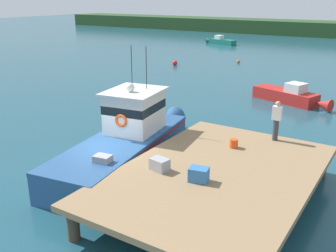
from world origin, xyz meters
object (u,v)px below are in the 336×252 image
Objects in this scene: bait_bucket at (234,143)px; mooring_buoy_spare_mooring at (239,61)px; moored_boat_far_left at (221,41)px; moored_boat_far_right at (290,96)px; crate_single_far at (160,164)px; crate_single_by_cleat at (199,175)px; mooring_buoy_outer at (175,63)px; main_fishing_boat at (128,140)px; deckhand_by_the_boat at (277,120)px.

bait_bucket is 1.03× the size of mooring_buoy_spare_mooring.
mooring_buoy_spare_mooring is (-10.17, 25.21, -1.21)m from bait_bucket.
bait_bucket is 0.07× the size of moored_boat_far_left.
bait_bucket reaches higher than mooring_buoy_spare_mooring.
crate_single_far is at bearing -90.46° from moored_boat_far_right.
crate_single_by_cleat reaches higher than moored_boat_far_right.
mooring_buoy_spare_mooring is at bearing 44.64° from mooring_buoy_outer.
main_fishing_boat is at bearing -63.40° from mooring_buoy_outer.
mooring_buoy_outer is at bearing -135.36° from mooring_buoy_spare_mooring.
mooring_buoy_spare_mooring is (-9.00, 13.01, -0.31)m from moored_boat_far_right.
main_fishing_boat reaches higher than mooring_buoy_outer.
deckhand_by_the_boat reaches higher than crate_single_far.
crate_single_by_cleat is at bearing -86.52° from bait_bucket.
crate_single_by_cleat is 30.30m from mooring_buoy_spare_mooring.
crate_single_far reaches higher than mooring_buoy_outer.
mooring_buoy_outer is (-15.05, 20.38, -1.11)m from bait_bucket.
deckhand_by_the_boat reaches higher than crate_single_by_cleat.
moored_boat_far_right is at bearing -30.52° from mooring_buoy_outer.
deckhand_by_the_boat is 26.18m from mooring_buoy_spare_mooring.
main_fishing_boat is at bearing -70.34° from moored_boat_far_left.
moored_boat_far_right is (-1.37, 15.44, -0.95)m from crate_single_by_cleat.
crate_single_far reaches higher than mooring_buoy_spare_mooring.
moored_boat_far_right is at bearing 76.81° from main_fishing_boat.
crate_single_by_cleat is 1.18× the size of mooring_buoy_outer.
crate_single_far is 3.47m from bait_bucket.
mooring_buoy_outer is (-4.89, -4.82, 0.09)m from mooring_buoy_spare_mooring.
mooring_buoy_spare_mooring is at bearing 110.02° from crate_single_by_cleat.
crate_single_by_cleat is 0.37× the size of deckhand_by_the_boat.
mooring_buoy_spare_mooring is (8.48, -13.86, -0.27)m from moored_boat_far_left.
moored_boat_far_right is (3.12, 13.31, -0.53)m from main_fishing_boat.
deckhand_by_the_boat reaches higher than bait_bucket.
moored_boat_far_left is at bearing 100.89° from mooring_buoy_outer.
main_fishing_boat is at bearing 154.58° from crate_single_by_cleat.
main_fishing_boat reaches higher than crate_single_by_cleat.
crate_single_by_cleat is (1.49, -0.02, 0.02)m from crate_single_far.
moored_boat_far_left is 19.02m from mooring_buoy_outer.
deckhand_by_the_boat is (0.89, 4.89, 0.63)m from crate_single_by_cleat.
moored_boat_far_left is at bearing 109.66° from main_fishing_boat.
crate_single_far is at bearing -111.86° from bait_bucket.
main_fishing_boat reaches higher than bait_bucket.
bait_bucket is (1.29, 3.22, -0.04)m from crate_single_far.
main_fishing_boat is at bearing 144.80° from crate_single_far.
crate_single_far is 1.49m from crate_single_by_cleat.
bait_bucket is (4.29, 1.11, 0.36)m from main_fishing_boat.
crate_single_by_cleat reaches higher than mooring_buoy_outer.
mooring_buoy_outer is (-10.76, 21.49, -0.75)m from main_fishing_boat.
mooring_buoy_spare_mooring is (-10.36, 28.45, -1.26)m from crate_single_by_cleat.
bait_bucket is at bearing -64.49° from moored_boat_far_left.
deckhand_by_the_boat reaches higher than moored_boat_far_right.
main_fishing_boat is 30.30× the size of mooring_buoy_spare_mooring.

